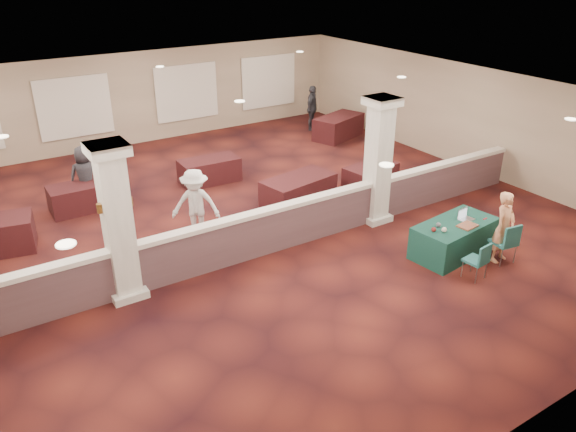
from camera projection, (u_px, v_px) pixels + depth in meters
ground at (244, 226)px, 14.21m from camera, size 16.00×16.00×0.00m
wall_back at (133, 99)px, 19.61m from camera, size 16.00×0.04×3.20m
wall_front at (530, 343)px, 7.44m from camera, size 16.00×0.04×3.20m
wall_right at (469, 118)px, 17.42m from camera, size 0.04×16.00×3.20m
ceiling at (240, 101)px, 12.84m from camera, size 16.00×16.00×0.02m
partition_wall at (275, 228)px, 12.83m from camera, size 15.60×0.28×1.10m
column_left at (117, 222)px, 10.66m from camera, size 0.72×0.72×3.20m
column_right at (378, 160)px, 13.83m from camera, size 0.72×0.72×3.20m
sconce_left at (100, 208)px, 10.37m from camera, size 0.12×0.12×0.18m
sconce_right at (130, 202)px, 10.64m from camera, size 0.12×0.12×0.18m
near_table at (454, 238)px, 12.76m from camera, size 2.12×1.23×0.77m
conf_chair_main at (507, 240)px, 12.30m from camera, size 0.54×0.54×0.95m
conf_chair_side at (479, 258)px, 11.70m from camera, size 0.47×0.47×0.84m
woman at (504, 227)px, 12.31m from camera, size 0.64×0.48×1.64m
far_table_front_center at (298, 192)px, 15.16m from camera, size 2.15×1.34×0.81m
far_table_front_right at (370, 176)px, 16.43m from camera, size 1.72×1.03×0.66m
far_table_back_left at (84, 197)px, 14.98m from camera, size 1.77×0.89×0.72m
far_table_back_center at (210, 170)px, 16.77m from camera, size 1.78×0.94×0.71m
far_table_back_right at (338, 127)px, 20.72m from camera, size 2.21×1.59×0.81m
attendee_b at (196, 205)px, 13.21m from camera, size 1.23×1.07×1.77m
attendee_c at (312, 108)px, 21.42m from camera, size 1.08×1.00×1.70m
attendee_d at (85, 176)px, 15.09m from camera, size 0.86×0.54×1.64m
laptop_base at (466, 219)px, 12.73m from camera, size 0.38×0.28×0.02m
laptop_screen at (462, 213)px, 12.76m from camera, size 0.35×0.05×0.23m
screen_glow at (463, 213)px, 12.77m from camera, size 0.32×0.04×0.20m
knitting at (467, 226)px, 12.43m from camera, size 0.46×0.37×0.03m
yarn_cream at (444, 230)px, 12.16m from camera, size 0.12×0.12×0.12m
yarn_red at (434, 229)px, 12.18m from camera, size 0.11×0.11×0.11m
yarn_grey at (438, 225)px, 12.38m from camera, size 0.11×0.11×0.11m
scissors at (485, 219)px, 12.78m from camera, size 0.13×0.05×0.01m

